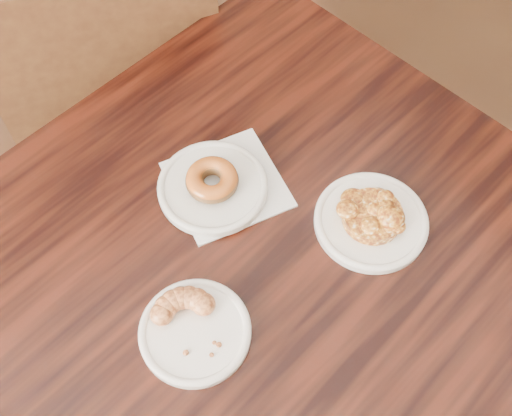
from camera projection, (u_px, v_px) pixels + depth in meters
cafe_table at (271, 344)px, 1.29m from camera, size 1.09×1.09×0.75m
chair_far at (105, 75)px, 1.56m from camera, size 0.58×0.58×0.90m
napkin at (227, 184)px, 1.04m from camera, size 0.19×0.19×0.00m
plate_donut at (213, 187)px, 1.02m from camera, size 0.18×0.18×0.01m
plate_cruller at (195, 332)px, 0.90m from camera, size 0.16×0.16×0.01m
plate_fritter at (371, 221)px, 1.00m from camera, size 0.18×0.18×0.01m
glazed_donut at (212, 180)px, 1.00m from camera, size 0.08×0.08×0.03m
apple_fritter at (373, 215)px, 0.98m from camera, size 0.13×0.13×0.03m
cruller_fragment at (194, 327)px, 0.88m from camera, size 0.11×0.11×0.03m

